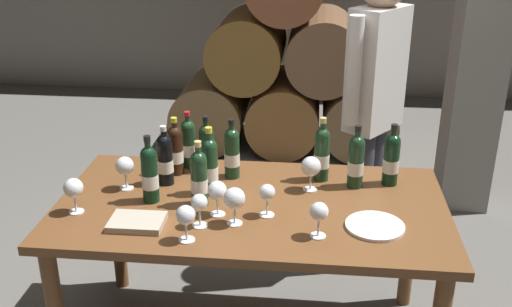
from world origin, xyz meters
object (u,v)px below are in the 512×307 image
wine_bottle_1 (165,159)px  wine_glass_0 (311,167)px  wine_bottle_8 (232,152)px  sommelier_presenting (375,94)px  dining_table (251,221)px  wine_glass_5 (217,191)px  wine_glass_1 (319,213)px  wine_glass_4 (267,194)px  wine_bottle_10 (175,150)px  wine_glass_6 (234,199)px  wine_bottle_0 (199,178)px  wine_bottle_3 (206,147)px  wine_bottle_9 (356,161)px  wine_bottle_6 (210,166)px  wine_glass_7 (199,204)px  wine_bottle_2 (391,159)px  wine_glass_8 (125,166)px  wine_bottle_5 (150,174)px  wine_bottle_4 (322,153)px  wine_glass_3 (73,189)px  tasting_notebook (137,222)px  wine_glass_2 (186,216)px  serving_plate (375,226)px  wine_bottle_7 (188,143)px

wine_bottle_1 → wine_glass_0: 0.67m
wine_bottle_8 → sommelier_presenting: 0.86m
dining_table → wine_glass_5: bearing=-136.8°
wine_glass_1 → wine_glass_4: wine_glass_1 is taller
wine_glass_5 → wine_bottle_10: bearing=124.2°
wine_bottle_1 → wine_glass_6: (0.37, -0.34, -0.01)m
wine_bottle_0 → wine_bottle_3: 0.35m
wine_bottle_3 → wine_bottle_10: 0.15m
wine_bottle_9 → wine_bottle_6: bearing=-168.2°
wine_glass_7 → wine_bottle_3: bearing=97.2°
wine_bottle_2 → wine_glass_4: (-0.54, -0.36, -0.03)m
wine_glass_7 → wine_glass_8: (-0.40, 0.30, 0.01)m
wine_bottle_3 → wine_glass_1: (0.54, -0.57, -0.02)m
wine_bottle_5 → wine_bottle_8: (0.32, 0.28, -0.01)m
wine_bottle_2 → wine_bottle_10: 1.01m
wine_bottle_0 → wine_bottle_1: wine_bottle_0 is taller
dining_table → wine_bottle_4: (0.30, 0.27, 0.22)m
wine_bottle_10 → wine_bottle_5: bearing=-98.7°
wine_bottle_1 → wine_glass_3: bearing=-134.8°
wine_bottle_2 → wine_glass_3: 1.41m
wine_bottle_4 → tasting_notebook: wine_bottle_4 is taller
wine_glass_2 → serving_plate: (0.74, 0.18, -0.10)m
wine_bottle_9 → wine_bottle_8: bearing=175.6°
wine_bottle_6 → wine_glass_3: wine_bottle_6 is taller
wine_bottle_6 → wine_bottle_10: wine_bottle_6 is taller
wine_bottle_3 → wine_glass_2: (0.04, -0.65, -0.01)m
wine_bottle_6 → serving_plate: wine_bottle_6 is taller
dining_table → wine_glass_6: bearing=-103.9°
wine_glass_0 → tasting_notebook: (-0.69, -0.40, -0.10)m
wine_bottle_10 → wine_glass_3: 0.55m
wine_glass_8 → wine_bottle_6: bearing=-0.5°
wine_glass_4 → dining_table: bearing=126.4°
wine_bottle_4 → wine_bottle_8: 0.42m
dining_table → wine_bottle_1: wine_bottle_1 is taller
wine_glass_3 → tasting_notebook: (0.29, -0.08, -0.10)m
wine_bottle_1 → wine_bottle_9: size_ratio=0.95×
wine_bottle_4 → wine_glass_0: bearing=-111.8°
wine_glass_3 → sommelier_presenting: 1.60m
wine_glass_6 → wine_bottle_7: bearing=119.0°
wine_bottle_0 → wine_bottle_3: bearing=95.3°
wine_glass_6 → sommelier_presenting: 1.14m
wine_bottle_3 → wine_bottle_9: bearing=-8.3°
wine_bottle_3 → wine_bottle_7: wine_bottle_7 is taller
wine_bottle_0 → wine_bottle_10: size_ratio=1.04×
wine_bottle_6 → wine_bottle_8: wine_bottle_6 is taller
wine_glass_6 → wine_glass_2: bearing=-138.7°
wine_bottle_9 → wine_bottle_10: bearing=176.2°
dining_table → tasting_notebook: (-0.44, -0.24, 0.11)m
wine_bottle_7 → wine_glass_5: wine_bottle_7 is taller
wine_bottle_0 → sommelier_presenting: bearing=44.9°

